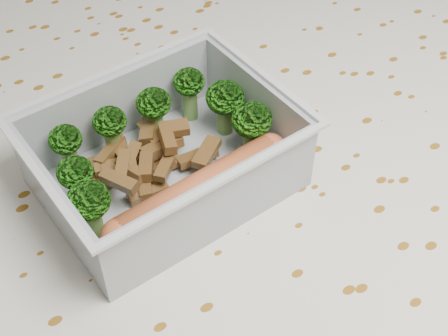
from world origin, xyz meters
TOP-DOWN VIEW (x-y plane):
  - dining_table at (0.00, 0.00)m, footprint 1.40×0.90m
  - tablecloth at (0.00, 0.00)m, footprint 1.46×0.96m
  - lunch_container at (-0.04, 0.03)m, footprint 0.19×0.16m
  - broccoli_florets at (-0.04, 0.05)m, footprint 0.17×0.10m
  - meat_pile at (-0.05, 0.04)m, footprint 0.11×0.07m
  - sausage at (-0.03, -0.01)m, footprint 0.16×0.04m

SIDE VIEW (x-z plane):
  - dining_table at x=0.00m, z-range 0.29..1.04m
  - tablecloth at x=0.00m, z-range 0.62..0.81m
  - meat_pile at x=-0.05m, z-range 0.76..0.79m
  - lunch_container at x=-0.04m, z-range 0.75..0.81m
  - sausage at x=-0.03m, z-range 0.77..0.79m
  - broccoli_florets at x=-0.04m, z-range 0.77..0.82m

